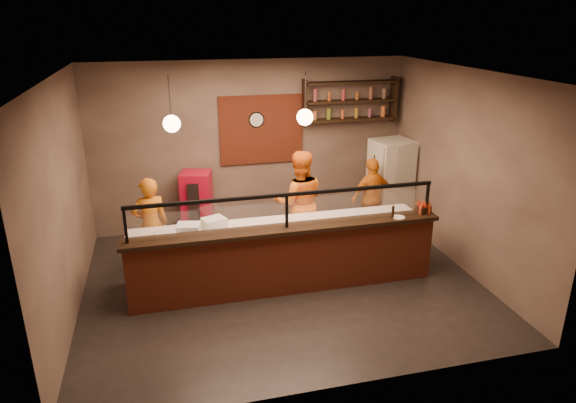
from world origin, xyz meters
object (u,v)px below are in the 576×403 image
object	(u,v)px
pizza_dough	(261,229)
pepper_mill	(393,212)
red_cooler	(197,204)
condiment_caddy	(423,209)
wall_clock	(256,120)
cook_mid	(299,203)
cook_left	(151,225)
fridge	(390,183)
cook_right	(372,197)

from	to	relation	value
pizza_dough	pepper_mill	size ratio (longest dim) A/B	2.78
pepper_mill	pizza_dough	bearing A→B (deg)	167.39
red_cooler	condiment_caddy	size ratio (longest dim) A/B	6.42
wall_clock	cook_mid	xyz separation A→B (m)	(0.45, -1.44, -1.18)
pizza_dough	condiment_caddy	size ratio (longest dim) A/B	2.72
cook_left	pizza_dough	distance (m)	1.85
wall_clock	red_cooler	bearing A→B (deg)	-165.62
wall_clock	red_cooler	size ratio (longest dim) A/B	0.24
cook_mid	red_cooler	size ratio (longest dim) A/B	1.47
wall_clock	pepper_mill	bearing A→B (deg)	-61.21
fridge	pepper_mill	bearing A→B (deg)	-122.58
cook_right	pepper_mill	bearing A→B (deg)	63.95
cook_right	pepper_mill	world-z (taller)	cook_right
fridge	condiment_caddy	distance (m)	2.09
cook_left	red_cooler	bearing A→B (deg)	-137.40
cook_mid	pizza_dough	xyz separation A→B (m)	(-0.86, -0.93, -0.01)
cook_right	pepper_mill	distance (m)	1.82
wall_clock	cook_mid	distance (m)	1.92
wall_clock	pepper_mill	world-z (taller)	wall_clock
wall_clock	fridge	world-z (taller)	wall_clock
pizza_dough	condiment_caddy	world-z (taller)	condiment_caddy
wall_clock	condiment_caddy	xyz separation A→B (m)	(2.10, -2.72, -0.99)
cook_mid	cook_left	bearing A→B (deg)	9.03
condiment_caddy	wall_clock	bearing A→B (deg)	127.66
wall_clock	fridge	size ratio (longest dim) A/B	0.17
cook_right	fridge	distance (m)	0.69
wall_clock	cook_left	size ratio (longest dim) A/B	0.19
fridge	red_cooler	size ratio (longest dim) A/B	1.37
cook_left	red_cooler	distance (m)	1.47
cook_mid	pepper_mill	size ratio (longest dim) A/B	9.63
condiment_caddy	cook_mid	bearing A→B (deg)	142.29
pizza_dough	fridge	bearing A→B (deg)	30.12
cook_right	pizza_dough	bearing A→B (deg)	15.96
red_cooler	pepper_mill	distance (m)	3.75
wall_clock	cook_right	bearing A→B (deg)	-28.94
fridge	pizza_dough	bearing A→B (deg)	-158.17
cook_left	fridge	size ratio (longest dim) A/B	0.92
cook_mid	cook_right	world-z (taller)	cook_mid
cook_right	condiment_caddy	bearing A→B (deg)	82.46
cook_left	cook_mid	size ratio (longest dim) A/B	0.86
condiment_caddy	pepper_mill	xyz separation A→B (m)	(-0.56, -0.09, 0.04)
wall_clock	cook_left	distance (m)	2.86
wall_clock	cook_right	distance (m)	2.60
pepper_mill	condiment_caddy	bearing A→B (deg)	8.69
cook_right	red_cooler	xyz separation A→B (m)	(-3.16, 0.77, -0.13)
cook_mid	condiment_caddy	bearing A→B (deg)	149.84
cook_left	cook_right	distance (m)	4.01
cook_left	fridge	distance (m)	4.61
cook_right	pepper_mill	size ratio (longest dim) A/B	7.90
cook_mid	fridge	size ratio (longest dim) A/B	1.07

